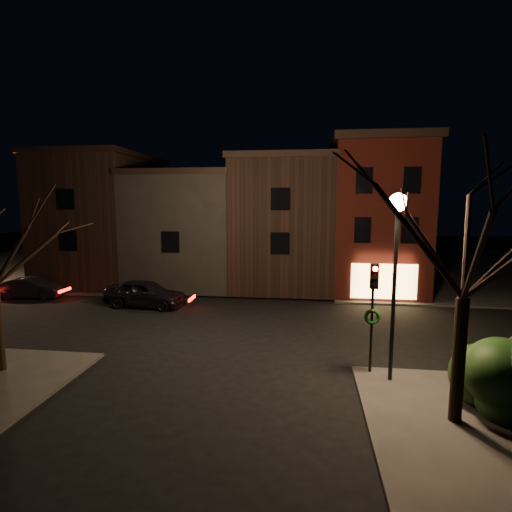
% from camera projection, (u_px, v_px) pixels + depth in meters
% --- Properties ---
extents(ground, '(120.00, 120.00, 0.00)m').
position_uv_depth(ground, '(243.00, 325.00, 20.73)').
color(ground, black).
rests_on(ground, ground).
extents(sidewalk_far_right, '(30.00, 30.00, 0.12)m').
position_uv_depth(sidewalk_far_right, '(485.00, 269.00, 37.81)').
color(sidewalk_far_right, '#2D2B28').
rests_on(sidewalk_far_right, ground).
extents(sidewalk_far_left, '(30.00, 30.00, 0.12)m').
position_uv_depth(sidewalk_far_left, '(90.00, 261.00, 42.94)').
color(sidewalk_far_left, '#2D2B28').
rests_on(sidewalk_far_left, ground).
extents(corner_building, '(6.50, 8.50, 10.50)m').
position_uv_depth(corner_building, '(376.00, 215.00, 28.30)').
color(corner_building, '#45120C').
rests_on(corner_building, ground).
extents(row_building_a, '(7.30, 10.30, 9.40)m').
position_uv_depth(row_building_a, '(285.00, 222.00, 30.21)').
color(row_building_a, black).
rests_on(row_building_a, ground).
extents(row_building_b, '(7.80, 10.30, 8.40)m').
position_uv_depth(row_building_b, '(192.00, 228.00, 31.21)').
color(row_building_b, black).
rests_on(row_building_b, ground).
extents(row_building_c, '(7.30, 10.30, 9.90)m').
position_uv_depth(row_building_c, '(104.00, 218.00, 32.04)').
color(row_building_c, black).
rests_on(row_building_c, ground).
extents(street_lamp_near, '(0.60, 0.60, 6.48)m').
position_uv_depth(street_lamp_near, '(397.00, 236.00, 13.35)').
color(street_lamp_near, black).
rests_on(street_lamp_near, sidewalk_near_right).
extents(traffic_signal, '(0.58, 0.38, 4.05)m').
position_uv_depth(traffic_signal, '(373.00, 301.00, 14.22)').
color(traffic_signal, black).
rests_on(traffic_signal, sidewalk_near_right).
extents(bare_tree_right, '(6.40, 6.40, 8.50)m').
position_uv_depth(bare_tree_right, '(469.00, 208.00, 10.60)').
color(bare_tree_right, black).
rests_on(bare_tree_right, sidewalk_near_right).
extents(parked_car_a, '(5.08, 2.47, 1.67)m').
position_uv_depth(parked_car_a, '(145.00, 293.00, 24.22)').
color(parked_car_a, black).
rests_on(parked_car_a, ground).
extents(parked_car_b, '(4.23, 1.76, 1.36)m').
position_uv_depth(parked_car_b, '(31.00, 288.00, 26.41)').
color(parked_car_b, black).
rests_on(parked_car_b, ground).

